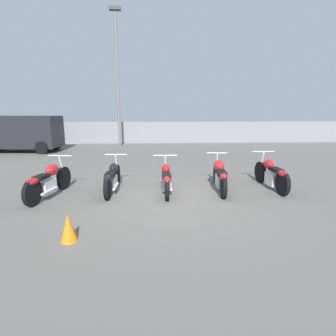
% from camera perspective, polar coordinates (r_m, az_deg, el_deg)
% --- Properties ---
extents(ground_plane, '(60.00, 60.00, 0.00)m').
position_cam_1_polar(ground_plane, '(7.12, 0.34, -6.44)').
color(ground_plane, '#5B5954').
extents(fence_back, '(40.00, 0.04, 1.57)m').
position_cam_1_polar(fence_back, '(19.48, -1.91, 7.73)').
color(fence_back, gray).
rests_on(fence_back, ground_plane).
extents(light_pole_left, '(0.70, 0.35, 8.56)m').
position_cam_1_polar(light_pole_left, '(18.17, -11.02, 20.47)').
color(light_pole_left, slate).
rests_on(light_pole_left, ground_plane).
extents(motorcycle_slot_0, '(0.74, 2.14, 1.04)m').
position_cam_1_polar(motorcycle_slot_0, '(7.74, -24.58, -2.64)').
color(motorcycle_slot_0, black).
rests_on(motorcycle_slot_0, ground_plane).
extents(motorcycle_slot_1, '(0.68, 2.15, 0.99)m').
position_cam_1_polar(motorcycle_slot_1, '(7.69, -12.00, -2.13)').
color(motorcycle_slot_1, black).
rests_on(motorcycle_slot_1, ground_plane).
extents(motorcycle_slot_2, '(0.73, 2.17, 0.96)m').
position_cam_1_polar(motorcycle_slot_2, '(7.50, -0.41, -2.32)').
color(motorcycle_slot_2, black).
rests_on(motorcycle_slot_2, ground_plane).
extents(motorcycle_slot_3, '(0.64, 2.24, 1.01)m').
position_cam_1_polar(motorcycle_slot_3, '(7.84, 11.21, -1.57)').
color(motorcycle_slot_3, black).
rests_on(motorcycle_slot_3, ground_plane).
extents(motorcycle_slot_4, '(0.71, 2.12, 1.05)m').
position_cam_1_polar(motorcycle_slot_4, '(8.41, 21.60, -1.34)').
color(motorcycle_slot_4, black).
rests_on(motorcycle_slot_4, ground_plane).
extents(parked_van, '(4.85, 2.18, 2.05)m').
position_cam_1_polar(parked_van, '(17.47, -30.02, 6.81)').
color(parked_van, black).
rests_on(parked_van, ground_plane).
extents(traffic_cone_near, '(0.29, 0.29, 0.51)m').
position_cam_1_polar(traffic_cone_near, '(5.08, -20.89, -12.04)').
color(traffic_cone_near, orange).
rests_on(traffic_cone_near, ground_plane).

